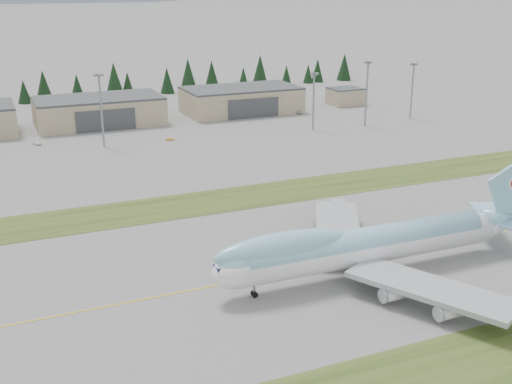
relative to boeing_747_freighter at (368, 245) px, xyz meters
name	(u,v)px	position (x,y,z in m)	size (l,w,h in m)	color
ground	(318,266)	(-6.74, 6.99, -6.19)	(7000.00, 7000.00, 0.00)	#5F5F5D
grass_strip_near	(443,367)	(-6.74, -31.01, -6.19)	(400.00, 14.00, 0.08)	#2F4016
grass_strip_far	(234,199)	(-6.74, 51.99, -6.19)	(400.00, 18.00, 0.08)	#2F4016
taxiway_line_main	(318,266)	(-6.74, 6.99, -6.19)	(400.00, 0.40, 0.02)	gold
boeing_747_freighter	(368,245)	(0.00, 0.00, 0.00)	(70.59, 61.54, 18.77)	white
hangar_center	(99,111)	(-21.74, 156.89, -0.80)	(48.00, 26.60, 10.80)	tan
hangar_right	(241,100)	(38.26, 156.89, -0.80)	(48.00, 26.60, 10.80)	tan
control_shed	(345,96)	(88.26, 154.99, -2.39)	(14.00, 12.00, 7.60)	tan
floodlight_masts	(305,87)	(47.28, 116.49, 10.04)	(126.41, 11.04, 24.74)	gray
service_vehicle_a	(37,145)	(-47.82, 132.00, -6.19)	(1.53, 3.79, 1.29)	white
service_vehicle_b	(170,140)	(-4.06, 120.09, -6.19)	(1.10, 3.11, 1.03)	gold
service_vehicle_c	(299,114)	(59.18, 144.08, -6.19)	(1.63, 4.03, 1.17)	#A3A2A7
conifer_belt	(111,82)	(-4.61, 218.54, 0.85)	(270.96, 15.15, 16.62)	black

